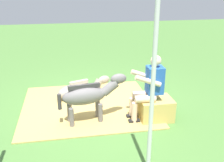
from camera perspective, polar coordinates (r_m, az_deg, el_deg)
ground_plane at (r=5.81m, az=-2.52°, el=-5.64°), size 24.00×24.00×0.00m
hay_patch at (r=5.88m, az=-5.13°, el=-5.24°), size 2.81×2.47×0.02m
hay_bale at (r=5.34m, az=9.28°, el=-5.89°), size 0.64×0.51×0.42m
person_seated at (r=5.09m, az=7.89°, el=-1.05°), size 0.67×0.42×1.30m
pony_standing at (r=5.03m, az=-4.95°, el=-3.09°), size 1.34×0.45×0.92m
pony_lying at (r=6.24m, az=-6.87°, el=-1.90°), size 1.34×0.73×0.42m
soda_bottle at (r=5.73m, az=12.56°, el=-4.99°), size 0.07×0.07×0.29m
tent_pole_left at (r=3.44m, az=8.68°, el=-2.21°), size 0.06×0.06×2.53m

